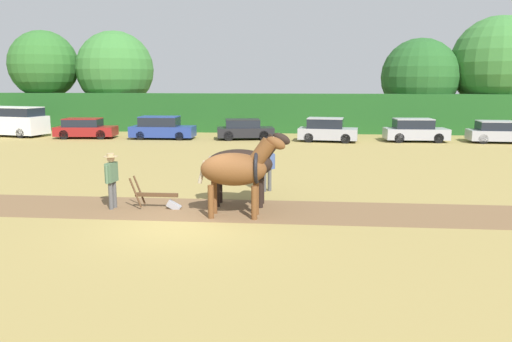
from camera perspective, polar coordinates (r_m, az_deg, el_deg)
The scene contains 19 objects.
ground_plane at distance 14.48m, azimuth -8.36°, elevation -6.08°, with size 240.00×240.00×0.00m, color #998447.
plowed_furrow_strip at distance 17.05m, azimuth -17.54°, elevation -3.94°, with size 30.27×2.85×0.01m, color brown.
hedgerow at distance 39.82m, azimuth 1.10°, elevation 6.64°, with size 72.92×1.51×3.05m, color #1E511E.
tree_far_left at distance 47.46m, azimuth -23.10°, elevation 11.09°, with size 5.79×5.79×8.31m.
tree_left at distance 45.94m, azimuth -15.80°, elevation 11.08°, with size 6.60×6.60×8.31m.
tree_center_left at distance 43.00m, azimuth 18.20°, elevation 10.16°, with size 6.17×6.17×7.43m.
tree_center at distance 44.65m, azimuth 25.95°, elevation 11.05°, with size 7.29×7.29×9.09m.
draft_horse_lead_left at distance 14.86m, azimuth -2.16°, elevation 0.21°, with size 2.70×1.07×2.52m.
draft_horse_lead_right at distance 16.25m, azimuth -1.50°, elevation 0.84°, with size 2.89×1.07×2.49m.
plow at distance 16.29m, azimuth -10.85°, elevation -3.15°, with size 1.63×0.47×1.13m.
farmer_at_plow at distance 16.52m, azimuth -16.18°, elevation -0.55°, with size 0.45×0.69×1.79m.
farmer_beside_team at distance 18.40m, azimuth 1.27°, elevation 0.59°, with size 0.57×0.43×1.65m.
parked_van at distance 41.21m, azimuth -26.15°, elevation 5.14°, with size 5.54×3.06×2.17m.
parked_car_left at distance 37.76m, azimuth -18.95°, elevation 4.62°, with size 4.33×2.18×1.42m.
parked_car_center_left at distance 35.89m, azimuth -10.72°, elevation 4.83°, with size 4.49×1.88×1.59m.
parked_car_center at distance 34.99m, azimuth -1.32°, elevation 4.76°, with size 4.19×2.49×1.42m.
parked_car_center_right at distance 34.01m, azimuth 8.13°, elevation 4.62°, with size 4.07×2.14×1.60m.
parked_car_right at distance 35.37m, azimuth 17.71°, elevation 4.43°, with size 4.21×2.05×1.55m.
parked_car_far_right at distance 36.73m, azimuth 25.89°, elevation 4.01°, with size 3.86×1.93×1.45m.
Camera 1 is at (3.58, -13.44, 4.05)m, focal length 35.00 mm.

